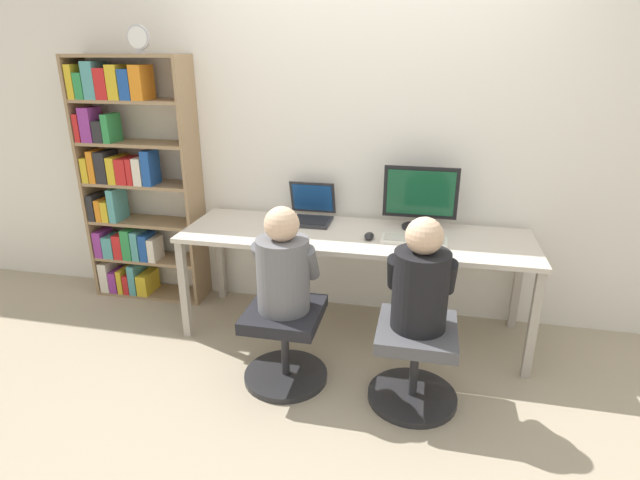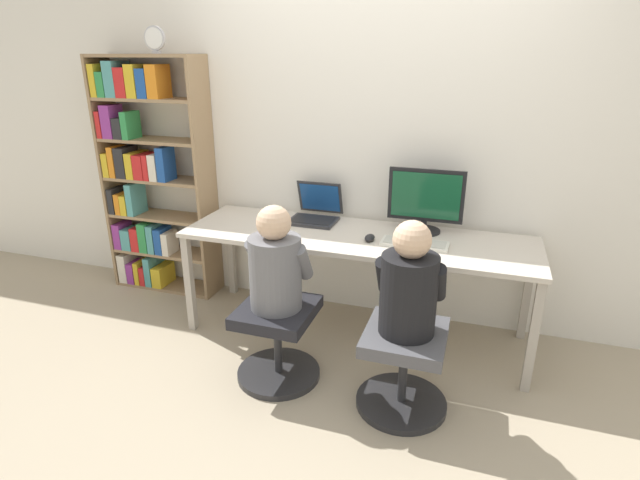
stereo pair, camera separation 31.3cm
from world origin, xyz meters
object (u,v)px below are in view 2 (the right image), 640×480
at_px(person_at_monitor, 409,285).
at_px(person_at_laptop, 275,265).
at_px(desktop_monitor, 425,201).
at_px(office_chair_left, 404,364).
at_px(office_chair_right, 278,337).
at_px(bookshelf, 145,177).
at_px(desk_clock, 155,39).
at_px(keyboard, 415,244).
at_px(laptop, 315,213).

distance_m(person_at_monitor, person_at_laptop, 0.75).
distance_m(desktop_monitor, person_at_laptop, 1.10).
bearing_deg(desktop_monitor, office_chair_left, -87.18).
height_order(office_chair_left, office_chair_right, same).
distance_m(bookshelf, desk_clock, 1.03).
xyz_separation_m(keyboard, person_at_laptop, (-0.69, -0.55, -0.01)).
xyz_separation_m(desktop_monitor, desk_clock, (-1.89, -0.04, 0.99)).
height_order(office_chair_left, person_at_laptop, person_at_laptop).
distance_m(office_chair_left, bookshelf, 2.46).
relative_size(desktop_monitor, laptop, 1.46).
height_order(desktop_monitor, laptop, desktop_monitor).
distance_m(desktop_monitor, office_chair_left, 1.09).
xyz_separation_m(desktop_monitor, person_at_monitor, (0.04, -0.86, -0.20)).
bearing_deg(laptop, person_at_laptop, -86.45).
distance_m(office_chair_left, person_at_laptop, 0.88).
distance_m(keyboard, office_chair_left, 0.76).
height_order(keyboard, desk_clock, desk_clock).
distance_m(office_chair_left, desk_clock, 2.67).
bearing_deg(office_chair_right, laptop, 93.54).
xyz_separation_m(desktop_monitor, keyboard, (-0.02, -0.27, -0.19)).
bearing_deg(office_chair_right, desk_clock, 146.46).
relative_size(person_at_monitor, desk_clock, 3.36).
bearing_deg(person_at_monitor, keyboard, 95.69).
bearing_deg(keyboard, laptop, 159.19).
height_order(office_chair_right, desk_clock, desk_clock).
bearing_deg(person_at_laptop, desktop_monitor, 49.48).
relative_size(laptop, person_at_laptop, 0.55).
bearing_deg(laptop, desk_clock, -177.70).
height_order(laptop, bookshelf, bookshelf).
bearing_deg(person_at_laptop, keyboard, 38.61).
bearing_deg(person_at_laptop, office_chair_left, -3.17).
xyz_separation_m(desktop_monitor, laptop, (-0.75, 0.01, -0.15)).
bearing_deg(laptop, office_chair_right, -86.46).
bearing_deg(person_at_laptop, desk_clock, 146.59).
height_order(office_chair_left, person_at_monitor, person_at_monitor).
height_order(person_at_laptop, bookshelf, bookshelf).
xyz_separation_m(desktop_monitor, bookshelf, (-2.15, 0.02, -0.00)).
distance_m(desktop_monitor, office_chair_right, 1.27).
relative_size(keyboard, person_at_monitor, 0.67).
bearing_deg(office_chair_left, person_at_laptop, 176.83).
xyz_separation_m(office_chair_right, bookshelf, (-1.45, 0.84, 0.66)).
bearing_deg(person_at_monitor, desktop_monitor, 92.83).
bearing_deg(laptop, person_at_monitor, -47.39).
bearing_deg(office_chair_right, desktop_monitor, 49.62).
xyz_separation_m(desktop_monitor, person_at_laptop, (-0.70, -0.82, -0.20)).
distance_m(laptop, person_at_laptop, 0.83).
relative_size(laptop, office_chair_left, 0.67).
distance_m(person_at_monitor, bookshelf, 2.37).
bearing_deg(bookshelf, laptop, -0.50).
bearing_deg(laptop, office_chair_left, -47.53).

